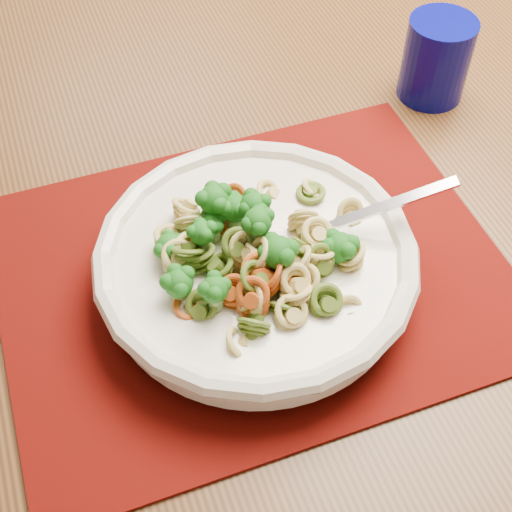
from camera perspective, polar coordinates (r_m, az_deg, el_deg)
name	(u,v)px	position (r m, az deg, el deg)	size (l,w,h in m)	color
dining_table	(250,233)	(0.84, -0.50, 1.88)	(1.32, 0.85, 0.73)	#593719
placemat	(253,272)	(0.66, -0.27, -1.31)	(0.46, 0.36, 0.00)	#510A03
pasta_bowl	(256,262)	(0.63, 0.00, -0.48)	(0.29, 0.29, 0.05)	silver
pasta_broccoli_heap	(256,252)	(0.62, 0.00, 0.35)	(0.24, 0.24, 0.06)	tan
fork	(310,233)	(0.63, 4.33, 1.88)	(0.19, 0.02, 0.01)	silver
tumbler	(436,59)	(0.85, 14.22, 15.02)	(0.08, 0.08, 0.09)	#040760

